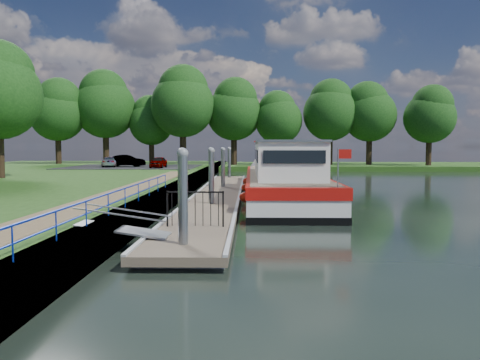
{
  "coord_description": "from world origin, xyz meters",
  "views": [
    {
      "loc": [
        1.77,
        -12.67,
        2.97
      ],
      "look_at": [
        1.28,
        9.39,
        1.4
      ],
      "focal_mm": 35.0,
      "sensor_mm": 36.0,
      "label": 1
    }
  ],
  "objects_px": {
    "car_a": "(158,162)",
    "pontoon": "(218,197)",
    "barge": "(281,178)",
    "car_b": "(127,161)",
    "car_c": "(110,162)"
  },
  "relations": [
    {
      "from": "pontoon",
      "to": "barge",
      "type": "xyz_separation_m",
      "value": [
        3.6,
        2.24,
        0.9
      ]
    },
    {
      "from": "car_a",
      "to": "car_b",
      "type": "bearing_deg",
      "value": 151.51
    },
    {
      "from": "car_b",
      "to": "car_c",
      "type": "distance_m",
      "value": 1.8
    },
    {
      "from": "pontoon",
      "to": "barge",
      "type": "height_order",
      "value": "barge"
    },
    {
      "from": "barge",
      "to": "car_b",
      "type": "relative_size",
      "value": 5.46
    },
    {
      "from": "pontoon",
      "to": "car_a",
      "type": "relative_size",
      "value": 8.94
    },
    {
      "from": "car_a",
      "to": "pontoon",
      "type": "bearing_deg",
      "value": -69.25
    },
    {
      "from": "barge",
      "to": "car_a",
      "type": "height_order",
      "value": "barge"
    },
    {
      "from": "car_b",
      "to": "car_c",
      "type": "xyz_separation_m",
      "value": [
        -1.79,
        -0.2,
        -0.1
      ]
    },
    {
      "from": "barge",
      "to": "car_c",
      "type": "bearing_deg",
      "value": 127.87
    },
    {
      "from": "barge",
      "to": "car_c",
      "type": "xyz_separation_m",
      "value": [
        -16.89,
        21.72,
        0.28
      ]
    },
    {
      "from": "pontoon",
      "to": "car_c",
      "type": "xyz_separation_m",
      "value": [
        -13.3,
        23.97,
        1.19
      ]
    },
    {
      "from": "barge",
      "to": "car_c",
      "type": "relative_size",
      "value": 5.74
    },
    {
      "from": "barge",
      "to": "car_c",
      "type": "distance_m",
      "value": 27.52
    },
    {
      "from": "barge",
      "to": "car_b",
      "type": "distance_m",
      "value": 26.62
    }
  ]
}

